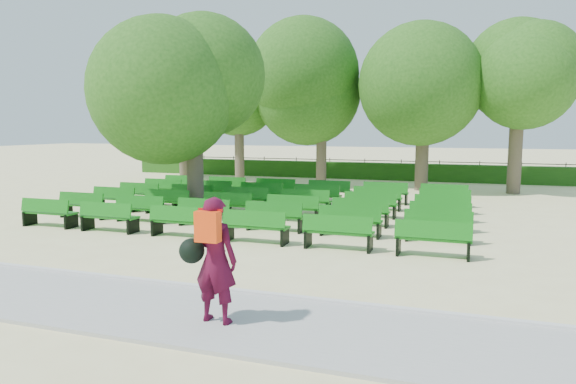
# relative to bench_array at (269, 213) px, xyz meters

# --- Properties ---
(ground) EXTENTS (120.00, 120.00, 0.00)m
(ground) POSITION_rel_bench_array_xyz_m (-0.29, -1.32, -0.08)
(ground) COLOR beige
(paving) EXTENTS (30.00, 2.20, 0.06)m
(paving) POSITION_rel_bench_array_xyz_m (-0.29, -8.72, -0.05)
(paving) COLOR #A9A9A4
(paving) RESTS_ON ground
(curb) EXTENTS (30.00, 0.12, 0.10)m
(curb) POSITION_rel_bench_array_xyz_m (-0.29, -7.57, -0.03)
(curb) COLOR silver
(curb) RESTS_ON ground
(hedge) EXTENTS (26.00, 0.70, 0.90)m
(hedge) POSITION_rel_bench_array_xyz_m (-0.29, 12.68, 0.37)
(hedge) COLOR #215215
(hedge) RESTS_ON ground
(fence) EXTENTS (26.00, 0.10, 1.02)m
(fence) POSITION_rel_bench_array_xyz_m (-0.29, 13.08, -0.08)
(fence) COLOR black
(fence) RESTS_ON ground
(tree_line) EXTENTS (21.80, 6.80, 7.04)m
(tree_line) POSITION_rel_bench_array_xyz_m (-0.29, 8.68, -0.08)
(tree_line) COLOR #2E631A
(tree_line) RESTS_ON ground
(bench_array) EXTENTS (1.65, 0.58, 1.03)m
(bench_array) POSITION_rel_bench_array_xyz_m (0.00, 0.00, 0.00)
(bench_array) COLOR #137014
(bench_array) RESTS_ON ground
(tree_among) EXTENTS (4.52, 4.52, 6.40)m
(tree_among) POSITION_rel_bench_array_xyz_m (-2.58, -0.14, 4.25)
(tree_among) COLOR brown
(tree_among) RESTS_ON ground
(person) EXTENTS (0.86, 0.53, 1.81)m
(person) POSITION_rel_bench_array_xyz_m (2.55, -8.92, 0.91)
(person) COLOR #470A21
(person) RESTS_ON ground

